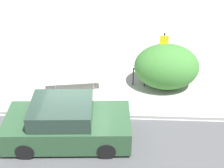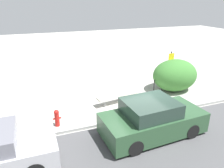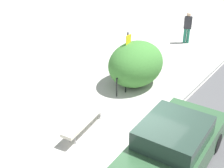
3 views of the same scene
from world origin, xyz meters
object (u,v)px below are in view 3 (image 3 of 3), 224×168
object	(u,v)px
bench	(85,119)
pedestrian	(187,27)
sign_post	(128,53)
bike_rack	(121,83)
parked_car_near	(174,146)

from	to	relation	value
bench	pedestrian	xyz separation A→B (m)	(9.83, 0.84, 0.52)
bench	sign_post	distance (m)	3.88
pedestrian	bike_rack	bearing A→B (deg)	-118.96
bench	pedestrian	world-z (taller)	pedestrian
bike_rack	parked_car_near	distance (m)	4.34
bench	parked_car_near	world-z (taller)	parked_car_near
bike_rack	sign_post	xyz separation A→B (m)	(0.97, 0.37, 0.88)
sign_post	pedestrian	distance (m)	6.17
bench	parked_car_near	distance (m)	3.14
pedestrian	parked_car_near	size ratio (longest dim) A/B	0.43
sign_post	parked_car_near	world-z (taller)	sign_post
bench	bike_rack	size ratio (longest dim) A/B	2.80
bench	pedestrian	bearing A→B (deg)	-3.91
bike_rack	parked_car_near	world-z (taller)	parked_car_near
bench	sign_post	bearing A→B (deg)	3.36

